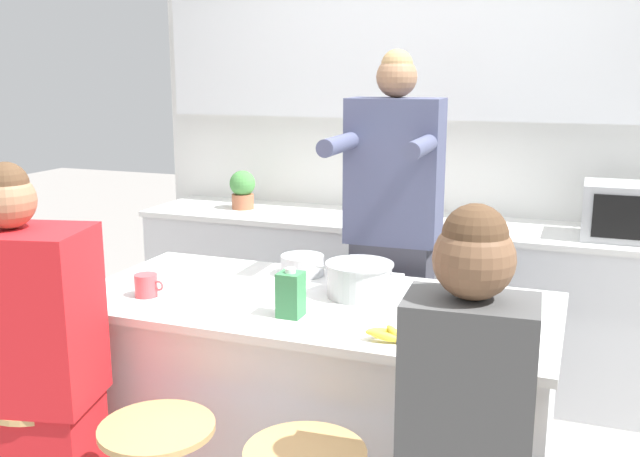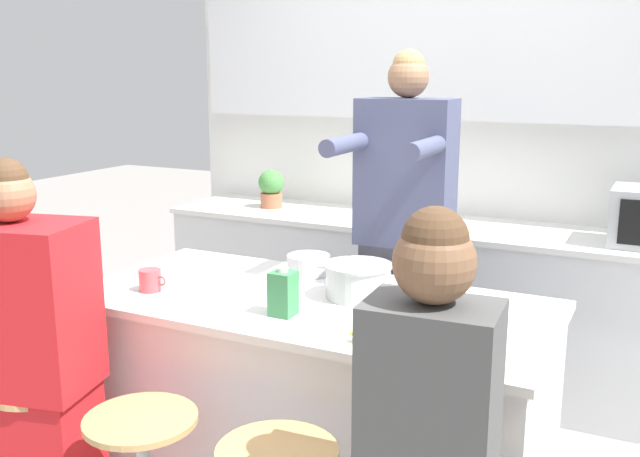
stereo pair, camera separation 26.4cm
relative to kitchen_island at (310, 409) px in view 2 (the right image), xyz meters
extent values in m
cube|color=silver|center=(0.00, 1.78, 0.90)|extent=(3.34, 0.06, 2.70)
cube|color=silver|center=(0.00, 1.67, 1.37)|extent=(3.08, 0.16, 0.75)
cube|color=silver|center=(0.00, 1.45, -0.02)|extent=(3.08, 0.57, 0.87)
cube|color=silver|center=(0.00, 1.45, 0.44)|extent=(3.11, 0.60, 0.03)
cube|color=silver|center=(0.00, 0.00, 0.01)|extent=(1.73, 0.79, 0.80)
cube|color=silver|center=(0.00, 0.00, 0.43)|extent=(1.77, 0.83, 0.03)
cylinder|color=tan|center=(-0.71, -0.64, 0.22)|extent=(0.35, 0.35, 0.02)
cylinder|color=tan|center=(-0.24, -0.68, 0.22)|extent=(0.35, 0.35, 0.02)
cylinder|color=tan|center=(0.24, -0.66, 0.22)|extent=(0.35, 0.35, 0.02)
cube|color=#383842|center=(0.14, 0.62, 0.04)|extent=(0.34, 0.23, 0.98)
cube|color=#474C6B|center=(0.14, 0.62, 0.84)|extent=(0.40, 0.23, 0.62)
cylinder|color=#474C6B|center=(-0.02, 0.33, 0.98)|extent=(0.08, 0.34, 0.07)
cylinder|color=#474C6B|center=(0.31, 0.34, 0.98)|extent=(0.08, 0.34, 0.07)
sphere|color=#936B4C|center=(0.14, 0.62, 1.24)|extent=(0.18, 0.18, 0.17)
sphere|color=#A37F51|center=(0.14, 0.62, 1.29)|extent=(0.14, 0.14, 0.13)
cube|color=red|center=(-0.73, -0.68, 0.51)|extent=(0.52, 0.39, 0.56)
sphere|color=#936B4C|center=(-0.73, -0.68, 0.88)|extent=(0.21, 0.21, 0.18)
sphere|color=#513823|center=(-0.73, -0.68, 0.93)|extent=(0.17, 0.17, 0.14)
cube|color=#4C4C4C|center=(0.68, -0.68, 0.48)|extent=(0.33, 0.24, 0.50)
sphere|color=brown|center=(0.68, -0.68, 0.83)|extent=(0.21, 0.21, 0.20)
sphere|color=#513823|center=(0.68, -0.68, 0.88)|extent=(0.17, 0.17, 0.16)
cylinder|color=#B7BABC|center=(0.15, 0.10, 0.50)|extent=(0.24, 0.24, 0.12)
cylinder|color=#B7BABC|center=(0.15, 0.10, 0.56)|extent=(0.26, 0.26, 0.01)
cylinder|color=#B7BABC|center=(0.01, 0.10, 0.54)|extent=(0.05, 0.01, 0.01)
cylinder|color=#B7BABC|center=(0.30, 0.10, 0.54)|extent=(0.05, 0.01, 0.01)
cylinder|color=#B7BABC|center=(-0.16, 0.29, 0.48)|extent=(0.18, 0.18, 0.08)
cylinder|color=#DB4C51|center=(-0.59, -0.18, 0.48)|extent=(0.09, 0.09, 0.08)
torus|color=#DB4C51|center=(-0.54, -0.18, 0.49)|extent=(0.04, 0.01, 0.04)
ellipsoid|color=yellow|center=(0.37, -0.32, 0.46)|extent=(0.11, 0.04, 0.05)
ellipsoid|color=yellow|center=(0.34, -0.29, 0.46)|extent=(0.08, 0.10, 0.05)
ellipsoid|color=yellow|center=(0.39, -0.29, 0.46)|extent=(0.09, 0.10, 0.05)
cube|color=#38844C|center=(0.00, -0.20, 0.52)|extent=(0.08, 0.08, 0.16)
cylinder|color=white|center=(0.00, -0.20, 0.60)|extent=(0.04, 0.04, 0.02)
cylinder|color=#A86042|center=(-1.02, 1.45, 0.49)|extent=(0.13, 0.13, 0.09)
sphere|color=#478942|center=(-1.02, 1.45, 0.60)|extent=(0.15, 0.15, 0.15)
camera|label=1|loc=(0.92, -2.33, 1.26)|focal=40.00mm
camera|label=2|loc=(1.16, -2.23, 1.26)|focal=40.00mm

